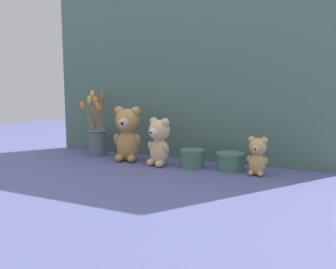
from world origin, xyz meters
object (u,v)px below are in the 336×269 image
(teddy_bear_medium, at_px, (159,141))
(teddy_bear_small, at_px, (257,155))
(flower_vase, at_px, (97,136))
(teddy_bear_large, at_px, (128,133))
(decorative_tin_tall, at_px, (230,161))
(decorative_tin_short, at_px, (192,158))

(teddy_bear_medium, bearing_deg, teddy_bear_small, 2.04)
(flower_vase, bearing_deg, teddy_bear_large, -13.29)
(teddy_bear_large, height_order, decorative_tin_tall, teddy_bear_large)
(teddy_bear_medium, height_order, decorative_tin_short, teddy_bear_medium)
(decorative_tin_tall, distance_m, decorative_tin_short, 0.15)
(teddy_bear_small, bearing_deg, teddy_bear_large, 178.89)
(teddy_bear_medium, bearing_deg, decorative_tin_tall, 9.70)
(decorative_tin_short, bearing_deg, decorative_tin_tall, 8.11)
(decorative_tin_short, bearing_deg, flower_vase, 174.93)
(teddy_bear_large, relative_size, flower_vase, 0.77)
(decorative_tin_tall, height_order, decorative_tin_short, decorative_tin_short)
(teddy_bear_medium, xyz_separation_m, decorative_tin_tall, (0.29, 0.05, -0.07))
(teddy_bear_large, distance_m, teddy_bear_small, 0.57)
(teddy_bear_small, distance_m, decorative_tin_tall, 0.12)
(teddy_bear_large, distance_m, teddy_bear_medium, 0.17)
(flower_vase, bearing_deg, teddy_bear_small, -4.34)
(teddy_bear_large, distance_m, decorative_tin_tall, 0.47)
(teddy_bear_medium, xyz_separation_m, flower_vase, (-0.37, 0.07, -0.01))
(teddy_bear_medium, bearing_deg, teddy_bear_large, 171.41)
(teddy_bear_medium, relative_size, decorative_tin_short, 2.00)
(flower_vase, distance_m, decorative_tin_tall, 0.66)
(decorative_tin_short, bearing_deg, teddy_bear_small, -2.94)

